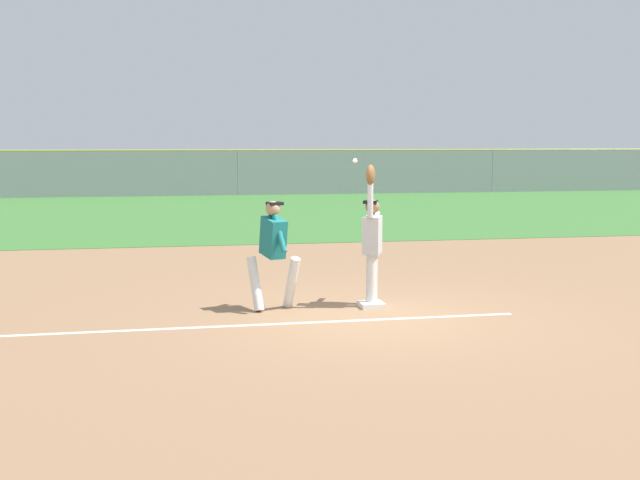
# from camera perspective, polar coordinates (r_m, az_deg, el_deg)

# --- Properties ---
(ground_plane) EXTENTS (80.42, 80.42, 0.00)m
(ground_plane) POSITION_cam_1_polar(r_m,az_deg,el_deg) (11.63, 3.57, -5.78)
(ground_plane) COLOR #936D4C
(outfield_grass) EXTENTS (53.07, 18.37, 0.01)m
(outfield_grass) POSITION_cam_1_polar(r_m,az_deg,el_deg) (28.89, -4.78, 2.10)
(outfield_grass) COLOR #3D7533
(outfield_grass) RESTS_ON ground_plane
(chalk_foul_line) EXTENTS (12.00, 0.19, 0.01)m
(chalk_foul_line) POSITION_cam_1_polar(r_m,az_deg,el_deg) (11.16, -15.44, -6.57)
(chalk_foul_line) COLOR white
(chalk_foul_line) RESTS_ON ground_plane
(first_base) EXTENTS (0.40, 0.40, 0.08)m
(first_base) POSITION_cam_1_polar(r_m,az_deg,el_deg) (12.34, 3.84, -4.83)
(first_base) COLOR white
(first_base) RESTS_ON ground_plane
(fielder) EXTENTS (0.46, 0.86, 2.28)m
(fielder) POSITION_cam_1_polar(r_m,az_deg,el_deg) (12.28, 3.90, 0.23)
(fielder) COLOR silver
(fielder) RESTS_ON ground_plane
(runner) EXTENTS (0.87, 0.82, 1.72)m
(runner) POSITION_cam_1_polar(r_m,az_deg,el_deg) (12.00, -3.50, -0.53)
(runner) COLOR white
(runner) RESTS_ON ground_plane
(baseball) EXTENTS (0.07, 0.07, 0.07)m
(baseball) POSITION_cam_1_polar(r_m,az_deg,el_deg) (12.04, 2.62, 5.91)
(baseball) COLOR white
(outfield_fence) EXTENTS (53.15, 0.08, 2.25)m
(outfield_fence) POSITION_cam_1_polar(r_m,az_deg,el_deg) (37.96, -6.12, 5.02)
(outfield_fence) COLOR #93999E
(outfield_fence) RESTS_ON ground_plane
(parked_car_red) EXTENTS (4.48, 2.27, 1.25)m
(parked_car_red) POSITION_cam_1_polar(r_m,az_deg,el_deg) (42.38, -22.39, 4.14)
(parked_car_red) COLOR #B21E1E
(parked_car_red) RESTS_ON ground_plane
(parked_car_tan) EXTENTS (4.56, 2.44, 1.25)m
(parked_car_tan) POSITION_cam_1_polar(r_m,az_deg,el_deg) (40.85, -13.33, 4.40)
(parked_car_tan) COLOR tan
(parked_car_tan) RESTS_ON ground_plane
(parked_car_white) EXTENTS (4.57, 2.46, 1.25)m
(parked_car_white) POSITION_cam_1_polar(r_m,az_deg,el_deg) (41.55, -4.96, 4.62)
(parked_car_white) COLOR white
(parked_car_white) RESTS_ON ground_plane
(parked_car_blue) EXTENTS (4.46, 2.24, 1.25)m
(parked_car_blue) POSITION_cam_1_polar(r_m,az_deg,el_deg) (42.41, 3.10, 4.69)
(parked_car_blue) COLOR #23389E
(parked_car_blue) RESTS_ON ground_plane
(parked_car_silver) EXTENTS (4.57, 2.45, 1.25)m
(parked_car_silver) POSITION_cam_1_polar(r_m,az_deg,el_deg) (44.27, 10.68, 4.68)
(parked_car_silver) COLOR #B7B7BC
(parked_car_silver) RESTS_ON ground_plane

